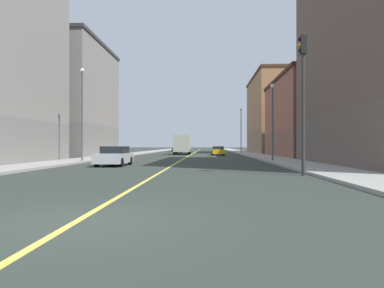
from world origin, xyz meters
name	(u,v)px	position (x,y,z in m)	size (l,w,h in m)	color
ground_plane	(77,221)	(0.00, 0.00, 0.00)	(400.00, 400.00, 0.00)	#2E3630
sidewalk_left	(250,154)	(9.37, 49.00, 0.07)	(3.45, 168.00, 0.15)	#9E9B93
sidewalk_right	(135,154)	(-9.37, 49.00, 0.07)	(3.45, 168.00, 0.15)	#9E9B93
lane_center_stripe	(192,154)	(0.00, 49.00, 0.01)	(0.16, 154.00, 0.01)	#E5D14C
building_left_mid	(324,117)	(16.87, 36.13, 4.91)	(11.86, 17.09, 9.81)	brown
building_left_far	(284,115)	(16.87, 57.81, 7.15)	(11.86, 20.36, 14.28)	#8F6B4F
building_right_midblock	(61,100)	(-16.87, 37.68, 7.41)	(11.86, 15.55, 14.80)	slate
traffic_light_left_near	(303,86)	(7.23, 10.30, 4.38)	(0.40, 0.32, 6.86)	#2D2D2D
street_lamp_left_near	(272,114)	(8.25, 23.53, 4.25)	(0.36, 0.36, 6.71)	#4C4C51
street_lamp_right_near	(82,105)	(-8.25, 22.35, 4.91)	(0.36, 0.36, 7.97)	#4C4C51
street_lamp_left_far	(241,126)	(8.25, 51.73, 4.71)	(0.36, 0.36, 7.58)	#4C4C51
car_green	(185,150)	(-1.52, 55.31, 0.64)	(2.00, 4.56, 1.28)	#1E6B38
car_black	(177,149)	(-4.32, 69.48, 0.62)	(1.87, 4.60, 1.28)	black
car_yellow	(218,151)	(4.08, 43.61, 0.63)	(1.97, 4.45, 1.30)	gold
car_silver	(114,156)	(-4.16, 17.78, 0.68)	(1.96, 4.25, 1.40)	silver
box_truck	(183,144)	(-1.36, 46.82, 1.60)	(2.51, 6.96, 3.00)	beige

